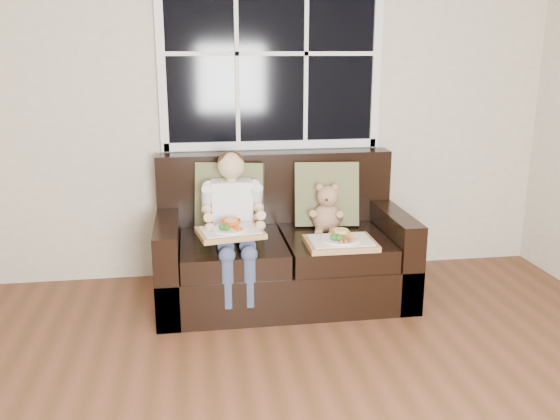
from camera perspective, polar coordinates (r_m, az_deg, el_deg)
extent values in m
cube|color=beige|center=(4.39, -2.68, 10.89)|extent=(4.50, 0.02, 2.70)
cube|color=black|center=(4.38, -0.83, 14.82)|extent=(1.50, 0.02, 1.25)
cube|color=silver|center=(4.42, -0.77, 6.30)|extent=(1.58, 0.04, 0.06)
cube|color=silver|center=(4.33, -11.42, 14.53)|extent=(0.06, 0.04, 1.37)
cube|color=silver|center=(4.54, 9.32, 14.64)|extent=(0.06, 0.04, 1.37)
cube|color=silver|center=(4.37, -0.81, 14.82)|extent=(1.50, 0.03, 0.03)
cube|color=black|center=(4.14, 0.27, -6.44)|extent=(1.70, 0.90, 0.30)
cube|color=black|center=(4.05, -10.67, -4.97)|extent=(0.15, 0.90, 0.60)
cube|color=black|center=(4.27, 10.61, -3.89)|extent=(0.15, 0.90, 0.60)
cube|color=black|center=(4.36, -0.50, 1.27)|extent=(1.70, 0.18, 0.66)
cube|color=black|center=(3.95, -4.58, -4.09)|extent=(0.68, 0.72, 0.15)
cube|color=black|center=(4.06, 5.34, -3.60)|extent=(0.68, 0.72, 0.15)
cube|color=#62653E|center=(4.15, -4.86, 1.30)|extent=(0.50, 0.31, 0.48)
cube|color=#62653E|center=(4.25, 4.46, 1.54)|extent=(0.47, 0.25, 0.47)
cube|color=silver|center=(4.00, -4.65, 0.22)|extent=(0.27, 0.17, 0.37)
sphere|color=tan|center=(3.92, -4.73, 4.29)|extent=(0.18, 0.18, 0.18)
ellipsoid|color=#3B2412|center=(3.93, -4.75, 4.70)|extent=(0.18, 0.18, 0.13)
cylinder|color=#303B55|center=(3.84, -5.38, -2.79)|extent=(0.10, 0.33, 0.10)
cylinder|color=#303B55|center=(3.85, -3.37, -2.70)|extent=(0.10, 0.33, 0.10)
cylinder|color=#303B55|center=(3.67, -5.06, -7.00)|extent=(0.09, 0.09, 0.31)
cylinder|color=#303B55|center=(3.68, -2.95, -6.90)|extent=(0.09, 0.09, 0.31)
cylinder|color=tan|center=(3.86, -6.91, 0.25)|extent=(0.07, 0.33, 0.26)
cylinder|color=tan|center=(3.88, -2.15, 0.43)|extent=(0.07, 0.33, 0.26)
ellipsoid|color=tan|center=(4.15, 4.50, -0.77)|extent=(0.24, 0.21, 0.21)
sphere|color=tan|center=(4.09, 4.59, 1.31)|extent=(0.18, 0.18, 0.15)
sphere|color=tan|center=(4.07, 3.87, 2.15)|extent=(0.05, 0.05, 0.05)
sphere|color=tan|center=(4.10, 5.31, 2.19)|extent=(0.05, 0.05, 0.05)
sphere|color=tan|center=(4.04, 4.77, 0.92)|extent=(0.06, 0.06, 0.06)
sphere|color=black|center=(4.02, 4.85, 0.97)|extent=(0.02, 0.02, 0.02)
cylinder|color=tan|center=(4.05, 4.18, -2.11)|extent=(0.08, 0.13, 0.06)
cylinder|color=tan|center=(4.07, 5.50, -2.04)|extent=(0.08, 0.13, 0.06)
cube|color=#A37849|center=(3.74, -4.82, -2.21)|extent=(0.45, 0.37, 0.03)
cube|color=beige|center=(3.74, -4.83, -1.92)|extent=(0.39, 0.31, 0.01)
cylinder|color=silver|center=(3.72, -4.82, -1.82)|extent=(0.23, 0.23, 0.01)
imported|color=#F34E14|center=(3.76, -4.73, -1.23)|extent=(0.15, 0.15, 0.04)
cylinder|color=#E1D57B|center=(3.76, -4.73, -1.22)|extent=(0.09, 0.09, 0.02)
ellipsoid|color=#326A21|center=(3.68, -5.60, -1.63)|extent=(0.04, 0.04, 0.04)
ellipsoid|color=#326A21|center=(3.66, -5.14, -1.68)|extent=(0.04, 0.04, 0.04)
cylinder|color=orange|center=(3.68, -4.12, -1.76)|extent=(0.04, 0.06, 0.02)
cube|color=#A37849|center=(3.85, 5.84, -3.21)|extent=(0.44, 0.34, 0.04)
cube|color=beige|center=(3.84, 5.84, -2.90)|extent=(0.39, 0.29, 0.01)
cylinder|color=silver|center=(3.83, 5.89, -2.79)|extent=(0.25, 0.25, 0.02)
imported|color=gold|center=(3.86, 5.87, -2.26)|extent=(0.12, 0.12, 0.03)
cylinder|color=#E1D57B|center=(3.86, 5.88, -2.13)|extent=(0.09, 0.09, 0.02)
ellipsoid|color=#326A21|center=(3.76, 5.20, -2.61)|extent=(0.05, 0.05, 0.04)
ellipsoid|color=#326A21|center=(3.76, 5.73, -2.66)|extent=(0.05, 0.05, 0.04)
cylinder|color=orange|center=(3.79, 6.77, -2.74)|extent=(0.05, 0.07, 0.02)
cylinder|color=#965931|center=(3.76, 6.15, -2.82)|extent=(0.03, 0.09, 0.02)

